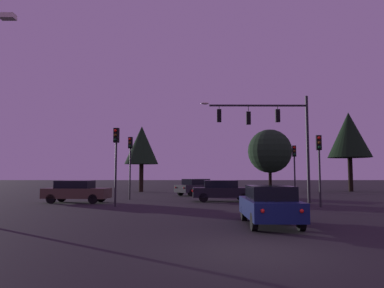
% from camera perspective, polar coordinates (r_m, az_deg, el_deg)
% --- Properties ---
extents(ground_plane, '(168.00, 168.00, 0.00)m').
position_cam_1_polar(ground_plane, '(33.74, 2.46, -8.16)').
color(ground_plane, black).
rests_on(ground_plane, ground).
extents(traffic_signal_mast_arm, '(7.53, 0.41, 7.45)m').
position_cam_1_polar(traffic_signal_mast_arm, '(25.59, 12.77, 2.59)').
color(traffic_signal_mast_arm, '#232326').
rests_on(traffic_signal_mast_arm, ground).
extents(traffic_light_corner_left, '(0.34, 0.38, 4.87)m').
position_cam_1_polar(traffic_light_corner_left, '(28.31, -9.97, -1.81)').
color(traffic_light_corner_left, '#232326').
rests_on(traffic_light_corner_left, ground).
extents(traffic_light_corner_right, '(0.36, 0.38, 4.79)m').
position_cam_1_polar(traffic_light_corner_right, '(22.30, -12.18, -1.11)').
color(traffic_light_corner_right, '#232326').
rests_on(traffic_light_corner_right, ground).
extents(traffic_light_median, '(0.33, 0.37, 4.28)m').
position_cam_1_polar(traffic_light_median, '(30.18, 15.91, -2.61)').
color(traffic_light_median, '#232326').
rests_on(traffic_light_median, ground).
extents(traffic_light_far_side, '(0.33, 0.37, 4.31)m').
position_cam_1_polar(traffic_light_far_side, '(22.83, 19.52, -1.81)').
color(traffic_light_far_side, '#232326').
rests_on(traffic_light_far_side, ground).
extents(car_nearside_lane, '(1.89, 4.31, 1.52)m').
position_cam_1_polar(car_nearside_lane, '(14.28, 12.13, -9.42)').
color(car_nearside_lane, '#0F1947').
rests_on(car_nearside_lane, ground).
extents(car_crossing_left, '(4.59, 2.15, 1.52)m').
position_cam_1_polar(car_crossing_left, '(25.99, -18.11, -7.17)').
color(car_crossing_left, '#473828').
rests_on(car_crossing_left, ground).
extents(car_crossing_right, '(4.39, 1.86, 1.52)m').
position_cam_1_polar(car_crossing_right, '(26.00, 4.70, -7.39)').
color(car_crossing_right, black).
rests_on(car_crossing_right, ground).
extents(car_far_lane, '(4.25, 3.96, 1.52)m').
position_cam_1_polar(car_far_lane, '(33.21, 0.65, -6.85)').
color(car_far_lane, '#232328').
rests_on(car_far_lane, ground).
extents(tree_behind_sign, '(5.00, 5.00, 7.10)m').
position_cam_1_polar(tree_behind_sign, '(41.94, 12.17, -1.13)').
color(tree_behind_sign, black).
rests_on(tree_behind_sign, ground).
extents(tree_left_far, '(3.77, 3.77, 7.36)m').
position_cam_1_polar(tree_left_far, '(40.47, -8.17, -0.22)').
color(tree_left_far, black).
rests_on(tree_left_far, ground).
extents(tree_center_horizon, '(4.82, 4.82, 9.08)m').
position_cam_1_polar(tree_center_horizon, '(44.82, 23.65, 1.30)').
color(tree_center_horizon, black).
rests_on(tree_center_horizon, ground).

